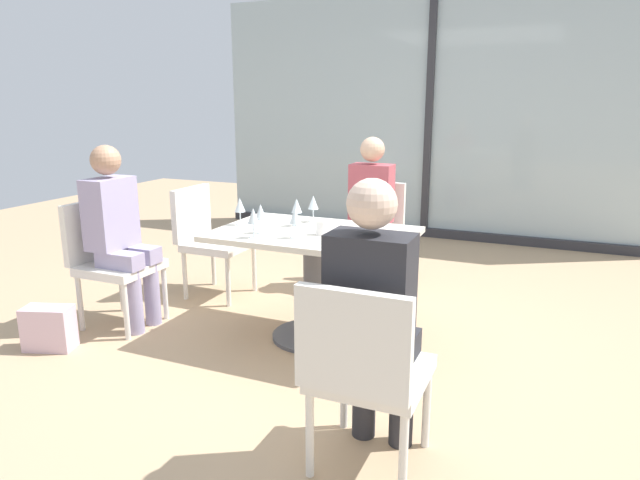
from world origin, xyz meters
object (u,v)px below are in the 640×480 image
at_px(wine_glass_4, 313,203).
at_px(wine_glass_2, 295,217).
at_px(wine_glass_3, 253,217).
at_px(chair_front_right, 364,367).
at_px(wine_glass_0, 261,213).
at_px(chair_side_end, 109,255).
at_px(wine_glass_1, 297,206).
at_px(person_front_right, 374,311).
at_px(dining_table_main, 314,260).
at_px(chair_far_left, 208,234).
at_px(cell_phone_on_table, 348,248).
at_px(handbag_0, 49,328).
at_px(person_side_end, 119,228).
at_px(chair_near_window, 373,228).
at_px(coffee_cup, 322,228).
at_px(person_near_window, 369,207).
at_px(wine_glass_5, 240,206).

bearing_deg(wine_glass_4, wine_glass_2, -79.24).
bearing_deg(wine_glass_3, chair_front_right, -41.65).
xyz_separation_m(wine_glass_0, wine_glass_3, (0.02, -0.13, 0.00)).
xyz_separation_m(chair_side_end, wine_glass_1, (1.25, 0.42, 0.37)).
bearing_deg(chair_side_end, wine_glass_3, 0.87).
height_order(person_front_right, wine_glass_0, person_front_right).
bearing_deg(wine_glass_3, dining_table_main, 48.67).
xyz_separation_m(chair_side_end, chair_far_left, (0.28, 0.80, 0.00)).
bearing_deg(person_front_right, wine_glass_4, 122.81).
relative_size(wine_glass_0, wine_glass_2, 1.00).
bearing_deg(wine_glass_1, wine_glass_3, -103.40).
bearing_deg(dining_table_main, cell_phone_on_table, -42.31).
bearing_deg(wine_glass_2, handbag_0, -156.65).
xyz_separation_m(person_side_end, wine_glass_2, (1.28, 0.11, 0.16)).
relative_size(chair_near_window, wine_glass_2, 4.70).
height_order(person_front_right, coffee_cup, person_front_right).
distance_m(wine_glass_0, wine_glass_4, 0.47).
bearing_deg(wine_glass_4, chair_front_right, -59.15).
distance_m(person_side_end, person_near_window, 1.94).
bearing_deg(chair_near_window, chair_far_left, -147.07).
bearing_deg(coffee_cup, person_near_window, 93.99).
height_order(wine_glass_3, cell_phone_on_table, wine_glass_3).
bearing_deg(wine_glass_2, wine_glass_0, 172.64).
bearing_deg(wine_glass_2, person_front_right, -48.60).
height_order(chair_near_window, coffee_cup, chair_near_window).
relative_size(wine_glass_0, wine_glass_3, 1.00).
bearing_deg(wine_glass_1, person_side_end, -159.66).
height_order(chair_front_right, person_front_right, person_front_right).
xyz_separation_m(dining_table_main, chair_far_left, (-1.14, 0.48, -0.04)).
bearing_deg(chair_near_window, chair_front_right, -72.59).
distance_m(cell_phone_on_table, handbag_0, 1.99).
bearing_deg(coffee_cup, handbag_0, -153.80).
xyz_separation_m(chair_front_right, wine_glass_0, (-1.05, 1.05, 0.37)).
bearing_deg(coffee_cup, wine_glass_2, -128.47).
bearing_deg(person_near_window, wine_glass_2, -91.39).
relative_size(person_side_end, wine_glass_5, 6.81).
xyz_separation_m(wine_glass_4, handbag_0, (-1.35, -1.10, -0.72)).
height_order(chair_front_right, wine_glass_2, wine_glass_2).
bearing_deg(chair_front_right, handbag_0, 170.12).
bearing_deg(chair_side_end, wine_glass_4, 24.23).
distance_m(chair_side_end, chair_near_window, 2.10).
xyz_separation_m(dining_table_main, wine_glass_1, (-0.17, 0.10, 0.32)).
xyz_separation_m(chair_near_window, coffee_cup, (0.08, -1.29, 0.28)).
xyz_separation_m(chair_far_left, coffee_cup, (1.23, -0.55, 0.28)).
distance_m(wine_glass_4, cell_phone_on_table, 0.76).
relative_size(person_side_end, coffee_cup, 14.00).
xyz_separation_m(dining_table_main, wine_glass_0, (-0.29, -0.17, 0.32)).
height_order(person_side_end, wine_glass_5, person_side_end).
height_order(chair_near_window, chair_front_right, same).
bearing_deg(chair_far_left, coffee_cup, -23.98).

